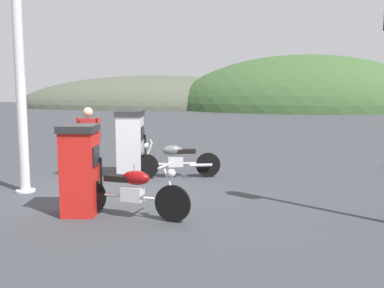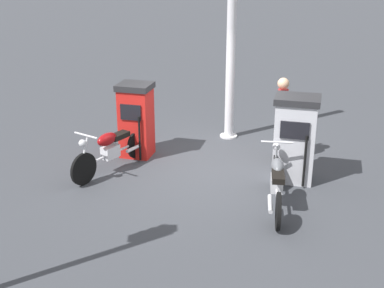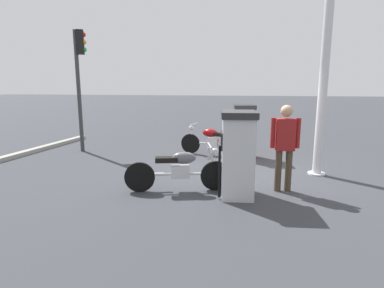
% 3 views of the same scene
% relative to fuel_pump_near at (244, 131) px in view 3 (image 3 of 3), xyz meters
% --- Properties ---
extents(ground_plane, '(120.00, 120.00, 0.00)m').
position_rel_fuel_pump_near_xyz_m(ground_plane, '(0.06, 1.64, -0.79)').
color(ground_plane, '#383A3F').
extents(fuel_pump_near, '(0.68, 0.74, 1.55)m').
position_rel_fuel_pump_near_xyz_m(fuel_pump_near, '(0.00, 0.00, 0.00)').
color(fuel_pump_near, red).
rests_on(fuel_pump_near, ground).
extents(fuel_pump_far, '(0.73, 0.88, 1.63)m').
position_rel_fuel_pump_near_xyz_m(fuel_pump_far, '(-0.00, 3.29, 0.04)').
color(fuel_pump_far, silver).
rests_on(fuel_pump_far, ground).
extents(motorcycle_near_pump, '(2.12, 0.75, 0.94)m').
position_rel_fuel_pump_near_xyz_m(motorcycle_near_pump, '(0.93, -0.08, -0.32)').
color(motorcycle_near_pump, black).
rests_on(motorcycle_near_pump, ground).
extents(motorcycle_far_pump, '(2.06, 0.75, 0.94)m').
position_rel_fuel_pump_near_xyz_m(motorcycle_far_pump, '(1.14, 3.23, -0.33)').
color(motorcycle_far_pump, black).
rests_on(motorcycle_far_pump, ground).
extents(attendant_person, '(0.58, 0.26, 1.72)m').
position_rel_fuel_pump_near_xyz_m(attendant_person, '(-0.89, 2.82, 0.21)').
color(attendant_person, '#473828').
rests_on(attendant_person, ground).
extents(roadside_traffic_light, '(0.40, 0.30, 3.76)m').
position_rel_fuel_pump_near_xyz_m(roadside_traffic_light, '(5.07, 0.10, 1.78)').
color(roadside_traffic_light, '#38383A').
rests_on(roadside_traffic_light, ground).
extents(canopy_support_pole, '(0.40, 0.40, 4.51)m').
position_rel_fuel_pump_near_xyz_m(canopy_support_pole, '(-1.79, 1.44, 1.39)').
color(canopy_support_pole, silver).
rests_on(canopy_support_pole, ground).
extents(road_edge_kerb, '(0.59, 7.42, 0.12)m').
position_rel_fuel_pump_near_xyz_m(road_edge_kerb, '(6.61, 1.64, -0.73)').
color(road_edge_kerb, '#9E9E93').
rests_on(road_edge_kerb, ground).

